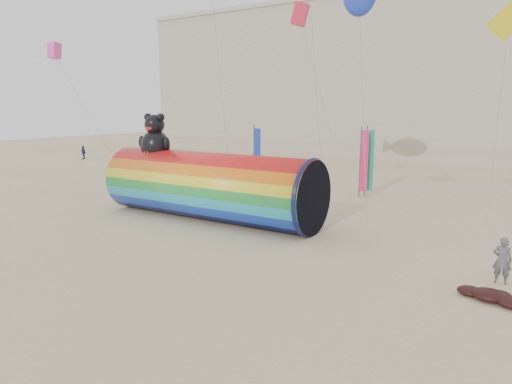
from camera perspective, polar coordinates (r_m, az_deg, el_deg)
The scene contains 6 objects.
ground at distance 22.17m, azimuth -3.21°, elevation -6.58°, with size 160.00×160.00×0.00m, color #CCB58C.
hotel_building at distance 67.76m, azimuth 11.90°, elevation 13.52°, with size 60.40×15.40×20.60m.
windsock_assembly at distance 26.85m, azimuth -5.86°, elevation 0.96°, with size 13.58×4.14×6.26m.
kite_handler at distance 19.50m, azimuth 28.41°, elevation -7.52°, with size 0.66×0.43×1.80m, color #505057.
fabric_bundle at distance 17.88m, azimuth 27.77°, elevation -11.51°, with size 2.62×1.35×0.41m.
festival_banners at distance 34.89m, azimuth 8.95°, elevation 4.02°, with size 8.99×2.49×5.20m.
Camera 1 is at (12.50, -17.11, 6.51)m, focal length 32.00 mm.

